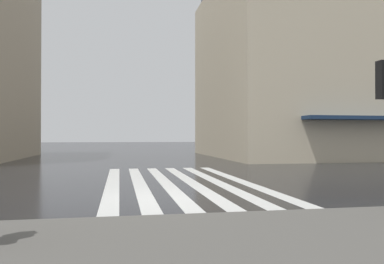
{
  "coord_description": "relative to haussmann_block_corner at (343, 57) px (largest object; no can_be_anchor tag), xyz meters",
  "views": [
    {
      "loc": [
        -11.12,
        1.19,
        1.79
      ],
      "look_at": [
        2.64,
        -1.38,
        1.94
      ],
      "focal_mm": 36.35,
      "sensor_mm": 36.0,
      "label": 1
    }
  ],
  "objects": [
    {
      "name": "ground_plane",
      "position": [
        -21.26,
        19.02,
        -9.1
      ],
      "size": [
        220.0,
        220.0,
        0.0
      ],
      "primitive_type": "plane",
      "color": "black"
    },
    {
      "name": "zebra_crossing",
      "position": [
        -17.26,
        17.96,
        -9.1
      ],
      "size": [
        13.0,
        5.5,
        0.01
      ],
      "color": "silver",
      "rests_on": "ground_plane"
    },
    {
      "name": "haussmann_block_corner",
      "position": [
        0.0,
        0.0,
        0.0
      ],
      "size": [
        18.73,
        24.34,
        18.59
      ],
      "color": "beige",
      "rests_on": "ground_plane"
    }
  ]
}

